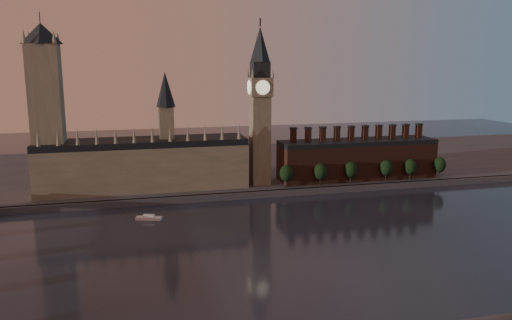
{
  "coord_description": "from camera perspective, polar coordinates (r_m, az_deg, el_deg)",
  "views": [
    {
      "loc": [
        -71.68,
        -203.63,
        82.79
      ],
      "look_at": [
        -6.55,
        55.0,
        31.15
      ],
      "focal_mm": 35.0,
      "sensor_mm": 36.0,
      "label": 1
    }
  ],
  "objects": [
    {
      "name": "embankment_tree_3",
      "position": [
        349.13,
        14.65,
        -0.86
      ],
      "size": [
        8.6,
        8.6,
        14.88
      ],
      "color": "black",
      "rests_on": "north_bank"
    },
    {
      "name": "embankment_tree_0",
      "position": [
        321.45,
        3.49,
        -1.52
      ],
      "size": [
        8.6,
        8.6,
        14.88
      ],
      "color": "black",
      "rests_on": "north_bank"
    },
    {
      "name": "palace_of_westminster",
      "position": [
        324.44,
        -12.59,
        -0.18
      ],
      "size": [
        130.0,
        30.3,
        74.0
      ],
      "color": "gray",
      "rests_on": "north_bank"
    },
    {
      "name": "victoria_tower",
      "position": [
        323.14,
        -22.82,
        5.9
      ],
      "size": [
        24.0,
        24.0,
        108.0
      ],
      "color": "gray",
      "rests_on": "north_bank"
    },
    {
      "name": "north_bank",
      "position": [
        396.66,
        -3.42,
        -0.81
      ],
      "size": [
        900.0,
        182.0,
        4.0
      ],
      "color": "#4C4C51",
      "rests_on": "ground"
    },
    {
      "name": "big_ben",
      "position": [
        325.13,
        0.47,
        6.38
      ],
      "size": [
        15.0,
        15.0,
        107.0
      ],
      "color": "gray",
      "rests_on": "north_bank"
    },
    {
      "name": "ground",
      "position": [
        231.21,
        4.99,
        -10.07
      ],
      "size": [
        900.0,
        900.0,
        0.0
      ],
      "primitive_type": "plane",
      "color": "black",
      "rests_on": "ground"
    },
    {
      "name": "chimney_block",
      "position": [
        354.39,
        11.48,
        0.17
      ],
      "size": [
        110.0,
        25.0,
        37.0
      ],
      "color": "#4A291C",
      "rests_on": "north_bank"
    },
    {
      "name": "river_boat",
      "position": [
        276.74,
        -12.16,
        -6.47
      ],
      "size": [
        14.39,
        8.18,
        2.77
      ],
      "rotation": [
        0.0,
        0.0,
        -0.33
      ],
      "color": "white",
      "rests_on": "ground"
    },
    {
      "name": "embankment_tree_1",
      "position": [
        328.51,
        7.38,
        -1.32
      ],
      "size": [
        8.6,
        8.6,
        14.88
      ],
      "color": "black",
      "rests_on": "north_bank"
    },
    {
      "name": "embankment_tree_4",
      "position": [
        357.22,
        17.22,
        -0.73
      ],
      "size": [
        8.6,
        8.6,
        14.88
      ],
      "color": "black",
      "rests_on": "north_bank"
    },
    {
      "name": "embankment_tree_5",
      "position": [
        369.91,
        20.24,
        -0.53
      ],
      "size": [
        8.6,
        8.6,
        14.88
      ],
      "color": "black",
      "rests_on": "north_bank"
    },
    {
      "name": "embankment_tree_2",
      "position": [
        337.36,
        10.78,
        -1.1
      ],
      "size": [
        8.6,
        8.6,
        14.88
      ],
      "color": "black",
      "rests_on": "north_bank"
    }
  ]
}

